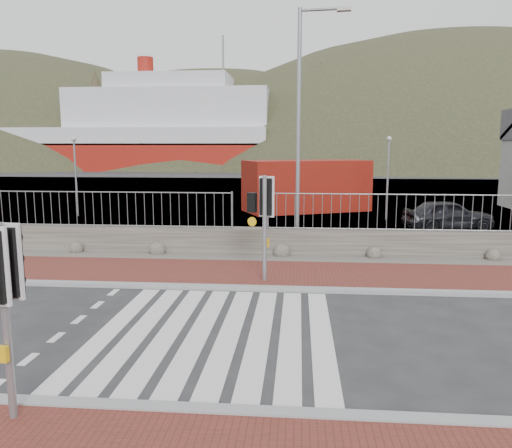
# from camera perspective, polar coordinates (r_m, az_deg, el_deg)

# --- Properties ---
(ground) EXTENTS (220.00, 220.00, 0.00)m
(ground) POSITION_cam_1_polar(r_m,az_deg,el_deg) (10.11, -4.77, -12.32)
(ground) COLOR #28282B
(ground) RESTS_ON ground
(sidewalk_far) EXTENTS (40.00, 3.00, 0.08)m
(sidewalk_far) POSITION_cam_1_polar(r_m,az_deg,el_deg) (14.34, -1.74, -5.69)
(sidewalk_far) COLOR maroon
(sidewalk_far) RESTS_ON ground
(kerb_near) EXTENTS (40.00, 0.25, 0.12)m
(kerb_near) POSITION_cam_1_polar(r_m,az_deg,el_deg) (7.42, -8.90, -20.26)
(kerb_near) COLOR gray
(kerb_near) RESTS_ON ground
(kerb_far) EXTENTS (40.00, 0.25, 0.12)m
(kerb_far) POSITION_cam_1_polar(r_m,az_deg,el_deg) (12.90, -2.52, -7.31)
(kerb_far) COLOR gray
(kerb_far) RESTS_ON ground
(zebra_crossing) EXTENTS (4.62, 5.60, 0.01)m
(zebra_crossing) POSITION_cam_1_polar(r_m,az_deg,el_deg) (10.11, -4.77, -12.28)
(zebra_crossing) COLOR silver
(zebra_crossing) RESTS_ON ground
(gravel_strip) EXTENTS (40.00, 1.50, 0.06)m
(gravel_strip) POSITION_cam_1_polar(r_m,az_deg,el_deg) (16.28, -0.93, -3.95)
(gravel_strip) COLOR #59544C
(gravel_strip) RESTS_ON ground
(stone_wall) EXTENTS (40.00, 0.60, 0.90)m
(stone_wall) POSITION_cam_1_polar(r_m,az_deg,el_deg) (16.97, -0.65, -1.97)
(stone_wall) COLOR #4C473E
(stone_wall) RESTS_ON ground
(railing) EXTENTS (18.07, 0.07, 1.22)m
(railing) POSITION_cam_1_polar(r_m,az_deg,el_deg) (16.61, -0.71, 2.58)
(railing) COLOR gray
(railing) RESTS_ON stone_wall
(quay) EXTENTS (120.00, 40.00, 0.50)m
(quay) POSITION_cam_1_polar(r_m,az_deg,el_deg) (37.40, 2.42, 3.31)
(quay) COLOR #4C4C4F
(quay) RESTS_ON ground
(water) EXTENTS (220.00, 50.00, 0.05)m
(water) POSITION_cam_1_polar(r_m,az_deg,el_deg) (72.29, 3.65, 6.01)
(water) COLOR #3F4C54
(water) RESTS_ON ground
(ferry) EXTENTS (50.00, 16.00, 20.00)m
(ferry) POSITION_cam_1_polar(r_m,az_deg,el_deg) (81.55, -14.08, 9.86)
(ferry) COLOR maroon
(ferry) RESTS_ON ground
(hills_backdrop) EXTENTS (254.00, 90.00, 100.00)m
(hills_backdrop) POSITION_cam_1_polar(r_m,az_deg,el_deg) (100.92, 7.71, -6.50)
(hills_backdrop) COLOR #29311D
(hills_backdrop) RESTS_ON ground
(traffic_signal_near) EXTENTS (0.40, 0.26, 2.70)m
(traffic_signal_near) POSITION_cam_1_polar(r_m,az_deg,el_deg) (7.18, -26.96, -5.84)
(traffic_signal_near) COLOR gray
(traffic_signal_near) RESTS_ON ground
(traffic_signal_far) EXTENTS (0.71, 0.41, 2.90)m
(traffic_signal_far) POSITION_cam_1_polar(r_m,az_deg,el_deg) (13.13, 0.84, 2.09)
(traffic_signal_far) COLOR gray
(traffic_signal_far) RESTS_ON ground
(streetlight) EXTENTS (1.73, 0.33, 8.17)m
(streetlight) POSITION_cam_1_polar(r_m,az_deg,el_deg) (17.40, 5.36, 11.99)
(streetlight) COLOR gray
(streetlight) RESTS_ON ground
(shipping_container) EXTENTS (7.41, 5.37, 2.85)m
(shipping_container) POSITION_cam_1_polar(r_m,az_deg,el_deg) (28.41, 5.79, 4.38)
(shipping_container) COLOR maroon
(shipping_container) RESTS_ON ground
(car_a) EXTENTS (4.06, 2.18, 1.31)m
(car_a) POSITION_cam_1_polar(r_m,az_deg,el_deg) (23.57, 21.10, 1.01)
(car_a) COLOR black
(car_a) RESTS_ON ground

